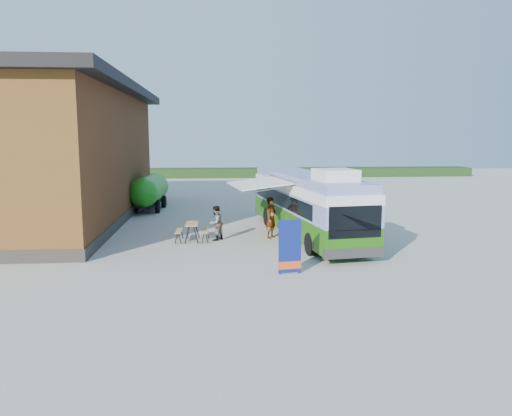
{
  "coord_description": "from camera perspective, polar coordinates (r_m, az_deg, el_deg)",
  "views": [
    {
      "loc": [
        -1.62,
        -18.61,
        4.7
      ],
      "look_at": [
        0.27,
        3.9,
        1.4
      ],
      "focal_mm": 35.0,
      "sensor_mm": 36.0,
      "label": 1
    }
  ],
  "objects": [
    {
      "name": "bus",
      "position": [
        23.27,
        5.81,
        0.65
      ],
      "size": [
        3.89,
        11.23,
        3.38
      ],
      "rotation": [
        0.0,
        0.0,
        0.14
      ],
      "color": "#277012",
      "rests_on": "ground"
    },
    {
      "name": "awning",
      "position": [
        22.81,
        0.78,
        2.68
      ],
      "size": [
        2.97,
        4.22,
        0.5
      ],
      "rotation": [
        0.0,
        0.0,
        0.14
      ],
      "color": "white",
      "rests_on": "ground"
    },
    {
      "name": "person_a",
      "position": [
        22.96,
        1.76,
        -1.1
      ],
      "size": [
        0.75,
        0.82,
        1.89
      ],
      "primitive_type": "imported",
      "rotation": [
        0.0,
        0.0,
        1.0
      ],
      "color": "#999999",
      "rests_on": "ground"
    },
    {
      "name": "slurry_tanker",
      "position": [
        32.17,
        -12.07,
        2.01
      ],
      "size": [
        2.01,
        5.97,
        2.21
      ],
      "rotation": [
        0.0,
        0.0,
        -0.06
      ],
      "color": "#1B8618",
      "rests_on": "ground"
    },
    {
      "name": "picnic_table",
      "position": [
        22.46,
        -7.32,
        -2.25
      ],
      "size": [
        1.46,
        1.3,
        0.82
      ],
      "rotation": [
        0.0,
        0.0,
        -0.02
      ],
      "color": "#A6864E",
      "rests_on": "ground"
    },
    {
      "name": "ground",
      "position": [
        19.26,
        0.17,
        -5.81
      ],
      "size": [
        100.0,
        100.0,
        0.0
      ],
      "primitive_type": "plane",
      "color": "#BCB7AD",
      "rests_on": "ground"
    },
    {
      "name": "barn",
      "position": [
        29.97,
        -22.15,
        5.58
      ],
      "size": [
        9.6,
        21.2,
        7.5
      ],
      "color": "brown",
      "rests_on": "ground"
    },
    {
      "name": "banner",
      "position": [
        17.07,
        3.89,
        -5.02
      ],
      "size": [
        0.81,
        0.26,
        1.88
      ],
      "rotation": [
        0.0,
        0.0,
        0.14
      ],
      "color": "navy",
      "rests_on": "ground"
    },
    {
      "name": "person_b",
      "position": [
        22.53,
        -4.62,
        -1.73
      ],
      "size": [
        0.94,
        0.96,
        1.56
      ],
      "primitive_type": "imported",
      "rotation": [
        0.0,
        0.0,
        -2.25
      ],
      "color": "#999999",
      "rests_on": "ground"
    },
    {
      "name": "hedge",
      "position": [
        57.57,
        4.83,
        4.09
      ],
      "size": [
        40.0,
        3.0,
        1.0
      ],
      "primitive_type": "cube",
      "color": "#264419",
      "rests_on": "ground"
    }
  ]
}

